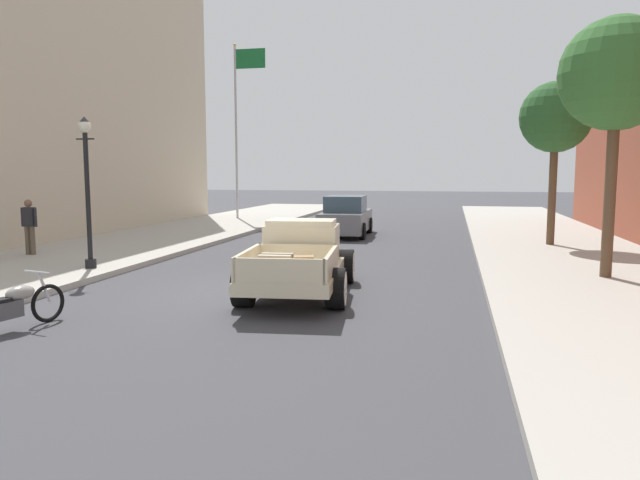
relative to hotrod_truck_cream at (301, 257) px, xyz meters
name	(u,v)px	position (x,y,z in m)	size (l,w,h in m)	color
ground_plane	(273,292)	(-0.58, -0.22, -0.75)	(140.00, 140.00, 0.00)	#3D3D42
sidewalk_right	(636,305)	(6.67, -0.22, -0.68)	(5.50, 64.00, 0.15)	#ADA89E
hotrod_truck_cream	(301,257)	(0.00, 0.00, 0.00)	(2.52, 5.06, 1.58)	beige
motorcycle_parked	(10,306)	(-3.82, -4.25, -0.31)	(0.74, 2.08, 0.93)	black
car_background_grey	(346,217)	(-1.05, 11.41, 0.01)	(1.98, 4.36, 1.65)	slate
pedestrian_sidewalk_left	(29,224)	(-9.09, 2.79, 0.33)	(0.53, 0.22, 1.65)	brown
street_lamp_near	(87,181)	(-5.87, 1.00, 1.63)	(0.50, 0.32, 3.85)	black
flagpole	(240,112)	(-7.90, 17.63, 5.02)	(1.74, 0.16, 9.16)	#B2B2B7
street_tree_nearest	(617,76)	(6.77, 2.53, 4.04)	(2.57, 2.57, 5.97)	brown
street_tree_second	(556,118)	(6.50, 8.90, 3.64)	(2.37, 2.37, 5.47)	brown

